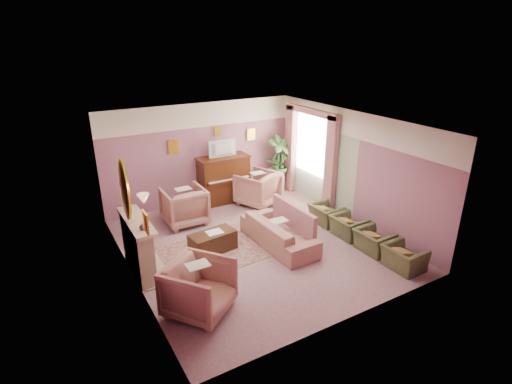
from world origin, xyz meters
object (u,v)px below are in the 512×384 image
floral_armchair_left (184,204)px  side_table (276,180)px  floral_armchair_right (258,187)px  sofa (279,228)px  olive_chair_c (348,223)px  olive_chair_d (326,211)px  olive_chair_b (374,238)px  olive_chair_a (404,254)px  floral_armchair_front (199,286)px  television (224,148)px  piano (224,180)px  coffee_table (213,242)px

floral_armchair_left → side_table: (3.24, 0.75, -0.17)m
floral_armchair_right → floral_armchair_left: bearing=-177.0°
sofa → olive_chair_c: bearing=-16.5°
olive_chair_d → olive_chair_b: bearing=-90.0°
olive_chair_c → side_table: 3.39m
sofa → olive_chair_a: size_ratio=2.74×
floral_armchair_right → olive_chair_a: (0.87, -4.39, -0.19)m
floral_armchair_front → olive_chair_b: size_ratio=1.36×
sofa → olive_chair_a: 2.69m
television → olive_chair_b: 4.66m
piano → olive_chair_b: piano is taller
piano → olive_chair_c: size_ratio=1.82×
piano → sofa: bearing=-91.1°
piano → olive_chair_a: size_ratio=1.82×
sofa → olive_chair_a: (1.65, -2.13, -0.09)m
floral_armchair_right → coffee_table: bearing=-140.9°
coffee_table → piano: bearing=59.1°
coffee_table → olive_chair_b: olive_chair_b is taller
floral_armchair_right → olive_chair_d: floral_armchair_right is taller
olive_chair_c → olive_chair_d: 0.82m
floral_armchair_right → floral_armchair_front: same height
coffee_table → olive_chair_b: bearing=-30.3°
floral_armchair_right → olive_chair_b: 3.68m
television → olive_chair_c: television is taller
coffee_table → olive_chair_b: 3.55m
floral_armchair_front → olive_chair_b: 4.12m
olive_chair_b → olive_chair_d: bearing=90.0°
olive_chair_b → floral_armchair_right: bearing=103.7°
floral_armchair_left → olive_chair_b: floral_armchair_left is taller
coffee_table → floral_armchair_right: (2.19, 1.78, 0.30)m
floral_armchair_left → olive_chair_a: bearing=-54.2°
floral_armchair_left → olive_chair_a: 5.27m
floral_armchair_right → olive_chair_b: (0.87, -3.57, -0.19)m
television → coffee_table: size_ratio=0.80×
television → olive_chair_c: bearing=-64.8°
sofa → olive_chair_b: 2.11m
floral_armchair_left → olive_chair_c: 4.06m
sofa → olive_chair_d: sofa is taller
olive_chair_a → floral_armchair_left: bearing=125.8°
television → olive_chair_a: size_ratio=1.04×
floral_armchair_right → olive_chair_d: size_ratio=1.36×
olive_chair_b → side_table: 4.21m
floral_armchair_right → olive_chair_c: size_ratio=1.36×
floral_armchair_right → olive_chair_a: 4.48m
floral_armchair_front → olive_chair_a: floral_armchair_front is taller
floral_armchair_right → olive_chair_a: bearing=-78.8°
floral_armchair_left → television: bearing=26.4°
television → floral_armchair_left: television is taller
floral_armchair_left → floral_armchair_front: bearing=-106.6°
floral_armchair_left → floral_armchair_front: size_ratio=1.00×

